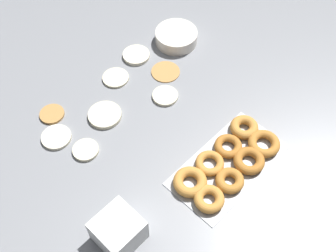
{
  "coord_description": "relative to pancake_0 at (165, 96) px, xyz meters",
  "views": [
    {
      "loc": [
        -0.55,
        -0.68,
        1.2
      ],
      "look_at": [
        0.05,
        -0.11,
        0.04
      ],
      "focal_mm": 45.0,
      "sensor_mm": 36.0,
      "label": 1
    }
  ],
  "objects": [
    {
      "name": "pancake_4",
      "position": [
        -0.35,
        0.03,
        0.0
      ],
      "size": [
        0.09,
        0.09,
        0.01
      ],
      "primitive_type": "cylinder",
      "color": "beige",
      "rests_on": "ground_plane"
    },
    {
      "name": "pancake_2",
      "position": [
        -0.07,
        0.2,
        -0.0
      ],
      "size": [
        0.1,
        0.1,
        0.01
      ],
      "primitive_type": "cylinder",
      "color": "beige",
      "rests_on": "ground_plane"
    },
    {
      "name": "donut_tray",
      "position": [
        -0.06,
        -0.35,
        0.01
      ],
      "size": [
        0.4,
        0.21,
        0.04
      ],
      "color": "#ADAFB5",
      "rests_on": "ground_plane"
    },
    {
      "name": "ground_plane",
      "position": [
        -0.15,
        -0.01,
        -0.01
      ],
      "size": [
        3.0,
        3.0,
        0.0
      ],
      "primitive_type": "plane",
      "color": "gray"
    },
    {
      "name": "pancake_0",
      "position": [
        0.0,
        0.0,
        0.0
      ],
      "size": [
        0.09,
        0.09,
        0.01
      ],
      "primitive_type": "cylinder",
      "color": "beige",
      "rests_on": "ground_plane"
    },
    {
      "name": "pancake_5",
      "position": [
        0.07,
        0.23,
        0.0
      ],
      "size": [
        0.11,
        0.11,
        0.01
      ],
      "primitive_type": "cylinder",
      "color": "beige",
      "rests_on": "ground_plane"
    },
    {
      "name": "batter_bowl",
      "position": [
        0.24,
        0.17,
        0.02
      ],
      "size": [
        0.17,
        0.17,
        0.05
      ],
      "color": "silver",
      "rests_on": "ground_plane"
    },
    {
      "name": "pancake_1",
      "position": [
        -0.21,
        0.09,
        0.0
      ],
      "size": [
        0.12,
        0.12,
        0.02
      ],
      "primitive_type": "cylinder",
      "color": "beige",
      "rests_on": "ground_plane"
    },
    {
      "name": "container_stack",
      "position": [
        -0.47,
        -0.28,
        0.04
      ],
      "size": [
        0.13,
        0.12,
        0.1
      ],
      "color": "white",
      "rests_on": "ground_plane"
    },
    {
      "name": "pancake_7",
      "position": [
        -0.34,
        0.23,
        -0.0
      ],
      "size": [
        0.09,
        0.09,
        0.01
      ],
      "primitive_type": "cylinder",
      "color": "#B27F42",
      "rests_on": "ground_plane"
    },
    {
      "name": "pancake_3",
      "position": [
        -0.39,
        0.14,
        0.0
      ],
      "size": [
        0.1,
        0.1,
        0.01
      ],
      "primitive_type": "cylinder",
      "color": "beige",
      "rests_on": "ground_plane"
    },
    {
      "name": "pancake_6",
      "position": [
        0.09,
        0.09,
        -0.0
      ],
      "size": [
        0.11,
        0.11,
        0.01
      ],
      "primitive_type": "cylinder",
      "color": "#B27F42",
      "rests_on": "ground_plane"
    }
  ]
}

